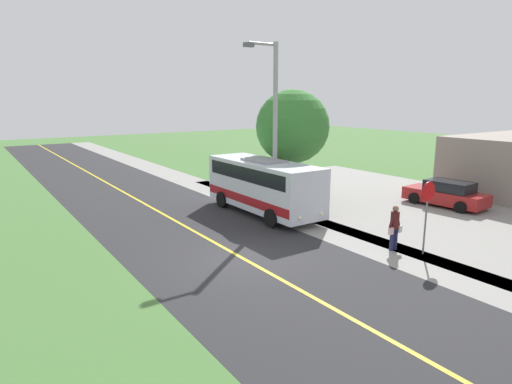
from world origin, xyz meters
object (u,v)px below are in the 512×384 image
(shuttle_bus_front, at_px, (263,184))
(parked_car_near, at_px, (446,194))
(pedestrian_with_bags, at_px, (395,226))
(tree_curbside, at_px, (292,127))
(stop_sign, at_px, (427,205))
(street_light_pole, at_px, (273,123))

(shuttle_bus_front, distance_m, parked_car_near, 10.50)
(pedestrian_with_bags, height_order, tree_curbside, tree_curbside)
(shuttle_bus_front, bearing_deg, tree_curbside, -156.11)
(pedestrian_with_bags, bearing_deg, stop_sign, 121.43)
(parked_car_near, bearing_deg, shuttle_bus_front, -25.29)
(tree_curbside, bearing_deg, shuttle_bus_front, 23.89)
(street_light_pole, relative_size, tree_curbside, 1.34)
(shuttle_bus_front, height_order, parked_car_near, shuttle_bus_front)
(street_light_pole, bearing_deg, parked_car_near, 155.16)
(shuttle_bus_front, height_order, tree_curbside, tree_curbside)
(shuttle_bus_front, xyz_separation_m, pedestrian_with_bags, (-1.03, 7.58, -0.60))
(stop_sign, distance_m, street_light_pole, 8.81)
(shuttle_bus_front, bearing_deg, pedestrian_with_bags, 97.76)
(shuttle_bus_front, height_order, pedestrian_with_bags, shuttle_bus_front)
(pedestrian_with_bags, height_order, street_light_pole, street_light_pole)
(shuttle_bus_front, relative_size, stop_sign, 2.64)
(pedestrian_with_bags, bearing_deg, tree_curbside, -102.03)
(street_light_pole, bearing_deg, shuttle_bus_front, -34.32)
(stop_sign, xyz_separation_m, street_light_pole, (1.21, -8.27, 2.78))
(pedestrian_with_bags, bearing_deg, shuttle_bus_front, -82.24)
(pedestrian_with_bags, xyz_separation_m, street_light_pole, (0.62, -7.30, 3.75))
(pedestrian_with_bags, xyz_separation_m, stop_sign, (-0.59, 0.97, 0.97))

